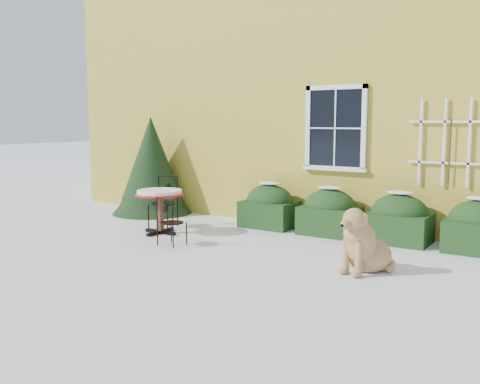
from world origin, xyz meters
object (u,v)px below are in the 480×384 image
Objects in this scene: evergreen_shrub at (152,175)px; bistro_table at (160,197)px; dog at (363,245)px; patio_chair_far at (164,202)px; patio_chair_near at (170,221)px.

bistro_table is at bearing -44.25° from evergreen_shrub.
dog is (5.82, -2.08, -0.51)m from evergreen_shrub.
dog is (4.13, -0.44, -0.31)m from bistro_table.
evergreen_shrub is 1.77m from patio_chair_far.
patio_chair_far is at bearing -174.59° from dog.
bistro_table is 0.88× the size of dog.
bistro_table is (1.69, -1.64, -0.20)m from evergreen_shrub.
patio_chair_far is at bearing 124.00° from bistro_table.
patio_chair_far is (-1.17, 1.19, 0.09)m from patio_chair_near.
patio_chair_near is 0.82× the size of patio_chair_far.
bistro_table is 4.17m from dog.
evergreen_shrub reaches higher than dog.
patio_chair_far is (-0.36, 0.53, -0.18)m from bistro_table.
patio_chair_near is at bearing -42.64° from evergreen_shrub.
evergreen_shrub is at bearing -41.61° from patio_chair_near.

